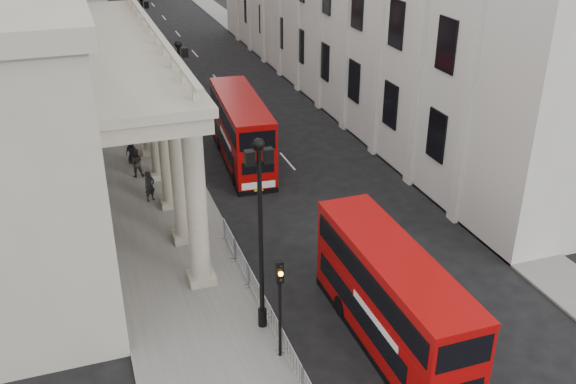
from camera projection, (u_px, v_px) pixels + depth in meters
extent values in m
cube|color=slate|center=(130.00, 126.00, 47.94)|extent=(6.00, 140.00, 0.12)
cube|color=slate|center=(334.00, 103.00, 52.77)|extent=(3.00, 140.00, 0.12)
cube|color=slate|center=(170.00, 121.00, 48.80)|extent=(0.20, 140.00, 0.14)
cylinder|color=black|center=(262.00, 317.00, 26.41)|extent=(0.36, 0.36, 0.80)
cylinder|color=black|center=(261.00, 242.00, 24.82)|extent=(0.18, 0.18, 8.00)
sphere|color=black|center=(259.00, 144.00, 23.00)|extent=(0.44, 0.44, 0.44)
cube|color=black|center=(268.00, 155.00, 23.32)|extent=(0.35, 0.35, 0.55)
cube|color=black|center=(250.00, 158.00, 23.12)|extent=(0.35, 0.35, 0.55)
cylinder|color=black|center=(187.00, 167.00, 39.97)|extent=(0.36, 0.36, 0.80)
cylinder|color=black|center=(183.00, 112.00, 38.37)|extent=(0.18, 0.18, 8.00)
sphere|color=black|center=(178.00, 44.00, 36.55)|extent=(0.44, 0.44, 0.44)
cube|color=black|center=(185.00, 52.00, 36.87)|extent=(0.35, 0.35, 0.55)
cube|color=black|center=(173.00, 53.00, 36.67)|extent=(0.35, 0.35, 0.55)
cylinder|color=black|center=(150.00, 93.00, 53.52)|extent=(0.36, 0.36, 0.80)
cylinder|color=black|center=(146.00, 50.00, 51.92)|extent=(0.18, 0.18, 8.00)
cube|color=black|center=(146.00, 5.00, 50.43)|extent=(0.35, 0.35, 0.55)
cube|color=black|center=(137.00, 5.00, 50.22)|extent=(0.35, 0.35, 0.55)
cylinder|color=black|center=(280.00, 320.00, 24.17)|extent=(0.12, 0.12, 3.40)
cube|color=black|center=(280.00, 272.00, 23.22)|extent=(0.28, 0.22, 0.90)
sphere|color=black|center=(281.00, 267.00, 22.98)|extent=(0.18, 0.18, 0.18)
sphere|color=orange|center=(281.00, 274.00, 23.11)|extent=(0.18, 0.18, 0.18)
sphere|color=black|center=(281.00, 281.00, 23.24)|extent=(0.18, 0.18, 0.18)
cube|color=gray|center=(292.00, 359.00, 23.92)|extent=(0.50, 2.30, 1.10)
cube|color=gray|center=(273.00, 322.00, 25.91)|extent=(0.50, 2.30, 1.10)
cube|color=gray|center=(256.00, 290.00, 27.90)|extent=(0.50, 2.30, 1.10)
cube|color=gray|center=(242.00, 262.00, 29.89)|extent=(0.50, 2.30, 1.10)
cube|color=gray|center=(229.00, 238.00, 31.88)|extent=(0.50, 2.30, 1.10)
cube|color=#9F0707|center=(389.00, 317.00, 25.26)|extent=(2.33, 9.70, 1.85)
cube|color=#9F0707|center=(393.00, 276.00, 24.41)|extent=(2.33, 9.70, 1.62)
cube|color=#9F0707|center=(395.00, 256.00, 24.00)|extent=(2.37, 9.73, 0.23)
cube|color=black|center=(388.00, 339.00, 25.74)|extent=(2.35, 9.70, 0.32)
cube|color=black|center=(390.00, 312.00, 25.15)|extent=(2.38, 7.85, 0.92)
cube|color=black|center=(393.00, 274.00, 24.36)|extent=(2.39, 9.14, 1.02)
cylinder|color=black|center=(457.00, 383.00, 23.06)|extent=(0.30, 0.92, 0.92)
cylinder|color=black|center=(342.00, 306.00, 27.21)|extent=(0.30, 0.92, 0.92)
cylinder|color=black|center=(386.00, 296.00, 27.82)|extent=(0.30, 0.92, 0.92)
cube|color=#950606|center=(242.00, 144.00, 41.46)|extent=(3.14, 10.14, 1.90)
cube|color=#950606|center=(241.00, 115.00, 40.59)|extent=(3.14, 10.14, 1.66)
cube|color=#950606|center=(240.00, 100.00, 40.16)|extent=(3.18, 10.18, 0.24)
cube|color=black|center=(242.00, 159.00, 41.96)|extent=(3.16, 10.14, 0.33)
cube|color=black|center=(242.00, 140.00, 41.36)|extent=(3.05, 8.25, 0.95)
cube|color=black|center=(241.00, 113.00, 40.54)|extent=(3.15, 9.58, 1.05)
cube|color=white|center=(258.00, 185.00, 37.44)|extent=(2.00, 0.21, 0.43)
cube|color=yellow|center=(259.00, 190.00, 37.57)|extent=(0.52, 0.08, 0.12)
cylinder|color=black|center=(236.00, 179.00, 38.57)|extent=(0.38, 0.97, 0.95)
cylinder|color=black|center=(270.00, 175.00, 39.06)|extent=(0.38, 0.97, 0.95)
cylinder|color=black|center=(220.00, 144.00, 43.60)|extent=(0.38, 0.97, 0.95)
cylinder|color=black|center=(251.00, 141.00, 44.09)|extent=(0.38, 0.97, 0.95)
imported|color=black|center=(150.00, 186.00, 36.40)|extent=(0.78, 0.67, 1.79)
imported|color=#2A2321|center=(136.00, 163.00, 39.33)|extent=(0.94, 0.76, 1.83)
imported|color=black|center=(132.00, 151.00, 41.32)|extent=(0.86, 0.71, 1.52)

